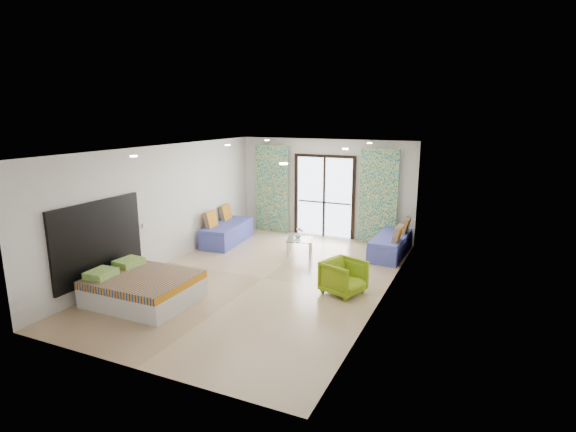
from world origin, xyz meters
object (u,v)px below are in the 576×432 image
at_px(daybed_left, 227,232).
at_px(bed, 143,288).
at_px(armchair, 344,275).
at_px(daybed_right, 391,244).
at_px(coffee_table, 300,241).

bearing_deg(daybed_left, bed, -87.09).
xyz_separation_m(bed, armchair, (3.24, 1.88, 0.10)).
bearing_deg(armchair, daybed_left, 81.29).
bearing_deg(daybed_right, coffee_table, -154.41).
bearing_deg(daybed_left, daybed_right, 2.74).
xyz_separation_m(coffee_table, armchair, (1.69, -1.86, 0.00)).
bearing_deg(daybed_left, coffee_table, -11.79).
height_order(daybed_left, armchair, daybed_left).
height_order(coffee_table, armchair, armchair).
bearing_deg(armchair, bed, 139.42).
distance_m(bed, armchair, 3.75).
bearing_deg(bed, daybed_right, 52.16).
relative_size(coffee_table, armchair, 1.06).
bearing_deg(daybed_right, armchair, -95.12).
height_order(bed, daybed_right, daybed_right).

